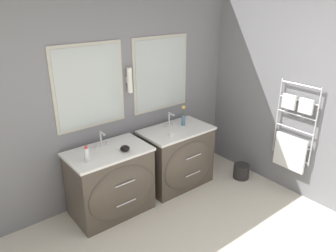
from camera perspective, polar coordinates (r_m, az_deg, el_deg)
wall_back at (r=3.91m, az=-12.01°, el=4.67°), size 5.57×0.14×2.60m
wall_right at (r=4.37m, az=20.55°, el=5.37°), size 0.13×4.30×2.60m
vanity_left at (r=3.90m, az=-9.76°, el=-9.66°), size 0.93×0.64×0.81m
vanity_right at (r=4.40m, az=1.73°, el=-5.46°), size 0.93×0.64×0.81m
faucet_left at (r=3.82m, az=-11.53°, el=-2.29°), size 0.17×0.12×0.19m
faucet_right at (r=4.32m, az=0.30°, el=1.12°), size 0.17×0.12×0.19m
toiletry_bottle at (r=3.52m, az=-13.95°, el=-4.84°), size 0.05×0.05×0.18m
amenity_bowl at (r=3.69m, az=-7.51°, el=-3.88°), size 0.11×0.11×0.06m
flower_vase at (r=4.34m, az=2.68°, el=1.47°), size 0.05×0.05×0.28m
soap_dish at (r=4.06m, az=0.55°, el=-1.38°), size 0.08×0.06×0.04m
waste_bin at (r=4.80m, az=12.65°, el=-7.64°), size 0.23×0.23×0.20m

